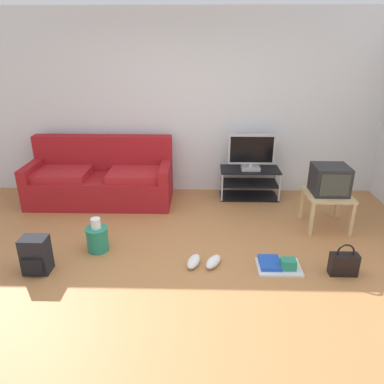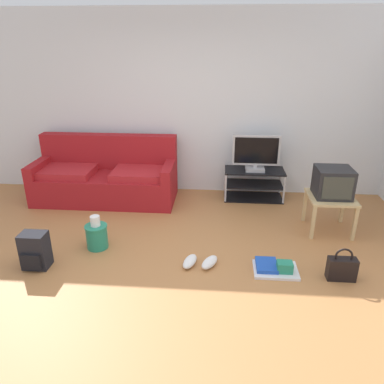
{
  "view_description": "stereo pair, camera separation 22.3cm",
  "coord_description": "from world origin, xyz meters",
  "views": [
    {
      "loc": [
        0.28,
        -3.15,
        2.24
      ],
      "look_at": [
        0.18,
        0.95,
        0.55
      ],
      "focal_mm": 34.31,
      "sensor_mm": 36.0,
      "label": 1
    },
    {
      "loc": [
        0.5,
        -3.14,
        2.24
      ],
      "look_at": [
        0.18,
        0.95,
        0.55
      ],
      "focal_mm": 34.31,
      "sensor_mm": 36.0,
      "label": 2
    }
  ],
  "objects": [
    {
      "name": "crt_tv",
      "position": [
        1.89,
        1.17,
        0.64
      ],
      "size": [
        0.43,
        0.4,
        0.36
      ],
      "color": "#232326",
      "rests_on": "side_table"
    },
    {
      "name": "sneakers_pair",
      "position": [
        0.32,
        0.21,
        0.04
      ],
      "size": [
        0.42,
        0.3,
        0.09
      ],
      "color": "white",
      "rests_on": "ground_plane"
    },
    {
      "name": "wall_back",
      "position": [
        0.0,
        2.45,
        1.35
      ],
      "size": [
        9.0,
        0.1,
        2.7
      ],
      "primitive_type": "cube",
      "color": "silver",
      "rests_on": "ground_plane"
    },
    {
      "name": "cleaning_bucket",
      "position": [
        -0.9,
        0.5,
        0.17
      ],
      "size": [
        0.26,
        0.26,
        0.4
      ],
      "color": "#238466",
      "rests_on": "ground_plane"
    },
    {
      "name": "flat_tv",
      "position": [
        1.03,
        2.1,
        0.72
      ],
      "size": [
        0.69,
        0.22,
        0.54
      ],
      "color": "#B2B2B7",
      "rests_on": "tv_stand"
    },
    {
      "name": "tv_stand",
      "position": [
        1.03,
        2.12,
        0.23
      ],
      "size": [
        0.88,
        0.44,
        0.45
      ],
      "color": "black",
      "rests_on": "ground_plane"
    },
    {
      "name": "backpack",
      "position": [
        -1.41,
        0.06,
        0.19
      ],
      "size": [
        0.27,
        0.27,
        0.4
      ],
      "rotation": [
        0.0,
        0.0,
        -0.36
      ],
      "color": "black",
      "rests_on": "ground_plane"
    },
    {
      "name": "floor_tray",
      "position": [
        1.11,
        0.17,
        0.04
      ],
      "size": [
        0.46,
        0.34,
        0.14
      ],
      "color": "silver",
      "rests_on": "ground_plane"
    },
    {
      "name": "couch",
      "position": [
        -1.2,
        1.94,
        0.34
      ],
      "size": [
        2.08,
        0.83,
        0.94
      ],
      "color": "maroon",
      "rests_on": "ground_plane"
    },
    {
      "name": "handbag",
      "position": [
        1.76,
        0.08,
        0.13
      ],
      "size": [
        0.28,
        0.12,
        0.36
      ],
      "rotation": [
        0.0,
        0.0,
        -0.55
      ],
      "color": "black",
      "rests_on": "ground_plane"
    },
    {
      "name": "ground_plane",
      "position": [
        0.0,
        0.0,
        -0.01
      ],
      "size": [
        9.0,
        9.8,
        0.02
      ],
      "primitive_type": "cube",
      "color": "#B27542"
    },
    {
      "name": "side_table",
      "position": [
        1.89,
        1.15,
        0.4
      ],
      "size": [
        0.55,
        0.55,
        0.47
      ],
      "color": "tan",
      "rests_on": "ground_plane"
    }
  ]
}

